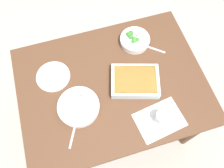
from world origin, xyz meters
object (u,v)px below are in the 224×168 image
object	(u,v)px
spoon_by_stew	(74,129)
baking_dish	(135,81)
stew_bowl	(79,107)
broccoli_bowl	(135,40)
drink_cup	(161,118)
spoon_by_broccoli	(150,47)
spoon_spare	(161,113)
side_plate	(53,77)

from	to	relation	value
spoon_by_stew	baking_dish	bearing A→B (deg)	-157.62
stew_bowl	broccoli_bowl	xyz separation A→B (m)	(-0.48, -0.36, -0.00)
stew_bowl	baking_dish	distance (m)	0.39
baking_dish	drink_cup	xyz separation A→B (m)	(-0.06, 0.27, 0.00)
stew_bowl	drink_cup	distance (m)	0.49
stew_bowl	spoon_by_stew	size ratio (longest dim) A/B	1.54
baking_dish	drink_cup	distance (m)	0.28
spoon_by_broccoli	spoon_spare	distance (m)	0.48
baking_dish	spoon_spare	bearing A→B (deg)	110.11
side_plate	broccoli_bowl	bearing A→B (deg)	-170.23
stew_bowl	baking_dish	bearing A→B (deg)	-170.64
baking_dish	spoon_by_broccoli	bearing A→B (deg)	-129.55
spoon_by_stew	side_plate	bearing A→B (deg)	-82.20
broccoli_bowl	spoon_by_stew	xyz separation A→B (m)	(0.54, 0.48, -0.03)
spoon_spare	spoon_by_stew	bearing A→B (deg)	-6.10
spoon_by_stew	spoon_by_broccoli	bearing A→B (deg)	-146.97
drink_cup	broccoli_bowl	bearing A→B (deg)	-93.71
stew_bowl	baking_dish	size ratio (longest dim) A/B	0.72
broccoli_bowl	spoon_by_stew	distance (m)	0.72
stew_bowl	side_plate	bearing A→B (deg)	-66.87
stew_bowl	spoon_by_stew	bearing A→B (deg)	63.50
stew_bowl	spoon_by_broccoli	xyz separation A→B (m)	(-0.57, -0.29, -0.03)
spoon_by_stew	spoon_spare	bearing A→B (deg)	173.90
broccoli_bowl	side_plate	xyz separation A→B (m)	(0.59, 0.10, -0.02)
stew_bowl	baking_dish	world-z (taller)	baking_dish
baking_dish	spoon_by_broccoli	distance (m)	0.30
stew_bowl	drink_cup	bearing A→B (deg)	154.63
spoon_by_broccoli	spoon_by_stew	bearing A→B (deg)	33.03
spoon_by_broccoli	spoon_spare	bearing A→B (deg)	77.82
drink_cup	side_plate	size ratio (longest dim) A/B	0.39
drink_cup	spoon_spare	world-z (taller)	drink_cup
stew_bowl	spoon_spare	distance (m)	0.50
baking_dish	spoon_by_stew	bearing A→B (deg)	22.38
spoon_by_broccoli	drink_cup	bearing A→B (deg)	76.04
drink_cup	spoon_by_broccoli	distance (m)	0.52
broccoli_bowl	spoon_by_broccoli	bearing A→B (deg)	140.54
stew_bowl	baking_dish	xyz separation A→B (m)	(-0.38, -0.06, 0.00)
broccoli_bowl	stew_bowl	bearing A→B (deg)	36.90
baking_dish	spoon_by_stew	distance (m)	0.48
spoon_by_broccoli	spoon_spare	world-z (taller)	same
baking_dish	spoon_spare	distance (m)	0.26
side_plate	spoon_by_stew	xyz separation A→B (m)	(-0.05, 0.38, -0.00)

